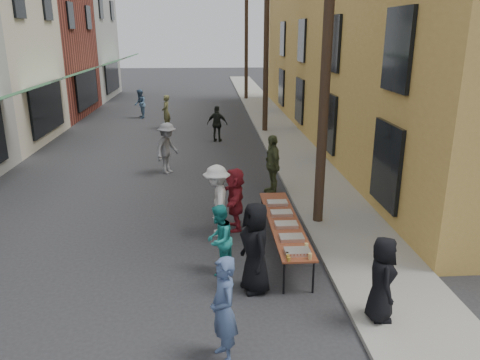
{
  "coord_description": "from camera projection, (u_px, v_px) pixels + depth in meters",
  "views": [
    {
      "loc": [
        1.43,
        -8.45,
        4.92
      ],
      "look_at": [
        2.2,
        2.91,
        1.3
      ],
      "focal_mm": 35.0,
      "sensor_mm": 36.0,
      "label": 1
    }
  ],
  "objects": [
    {
      "name": "serving_table",
      "position": [
        284.0,
        223.0,
        10.79
      ],
      "size": [
        0.7,
        4.0,
        0.75
      ],
      "color": "brown",
      "rests_on": "ground"
    },
    {
      "name": "guest_front_c",
      "position": [
        219.0,
        240.0,
        9.79
      ],
      "size": [
        0.79,
        0.89,
        1.52
      ],
      "primitive_type": "imported",
      "rotation": [
        0.0,
        0.0,
        -1.91
      ],
      "color": "teal",
      "rests_on": "ground"
    },
    {
      "name": "utility_pole_far",
      "position": [
        246.0,
        38.0,
        34.02
      ],
      "size": [
        0.26,
        0.26,
        9.0
      ],
      "primitive_type": "cylinder",
      "color": "#2D2116",
      "rests_on": "ground"
    },
    {
      "name": "passerby_mid",
      "position": [
        217.0,
        124.0,
        21.68
      ],
      "size": [
        1.06,
        0.69,
        1.67
      ],
      "primitive_type": "imported",
      "rotation": [
        0.0,
        0.0,
        2.83
      ],
      "color": "black",
      "rests_on": "ground"
    },
    {
      "name": "catering_tray_foil_d",
      "position": [
        281.0,
        213.0,
        11.14
      ],
      "size": [
        0.5,
        0.33,
        0.08
      ],
      "primitive_type": "cube",
      "color": "#B2B2B7",
      "rests_on": "serving_table"
    },
    {
      "name": "passerby_far",
      "position": [
        140.0,
        104.0,
        27.58
      ],
      "size": [
        0.77,
        0.92,
        1.7
      ],
      "primitive_type": "imported",
      "rotation": [
        0.0,
        0.0,
        4.87
      ],
      "color": "#4A6D8F",
      "rests_on": "ground"
    },
    {
      "name": "building_ochre",
      "position": [
        413.0,
        30.0,
        21.95
      ],
      "size": [
        10.0,
        28.0,
        10.0
      ],
      "primitive_type": "cube",
      "color": "#BF9444",
      "rests_on": "ground"
    },
    {
      "name": "passerby_right",
      "position": [
        166.0,
        112.0,
        24.63
      ],
      "size": [
        0.46,
        0.67,
        1.76
      ],
      "primitive_type": "imported",
      "rotation": [
        0.0,
        0.0,
        4.65
      ],
      "color": "brown",
      "rests_on": "ground"
    },
    {
      "name": "catering_tray_sausage",
      "position": [
        297.0,
        252.0,
        9.19
      ],
      "size": [
        0.5,
        0.33,
        0.08
      ],
      "primitive_type": "cube",
      "color": "maroon",
      "rests_on": "serving_table"
    },
    {
      "name": "cup_stack",
      "position": [
        310.0,
        256.0,
        8.96
      ],
      "size": [
        0.08,
        0.08,
        0.12
      ],
      "primitive_type": "cylinder",
      "color": "tan",
      "rests_on": "serving_table"
    },
    {
      "name": "condiment_jar_b",
      "position": [
        288.0,
        257.0,
        8.99
      ],
      "size": [
        0.07,
        0.07,
        0.08
      ],
      "primitive_type": "cylinder",
      "color": "#A57F26",
      "rests_on": "serving_table"
    },
    {
      "name": "catering_tray_foil_b",
      "position": [
        292.0,
        238.0,
        9.81
      ],
      "size": [
        0.5,
        0.33,
        0.08
      ],
      "primitive_type": "cube",
      "color": "#B2B2B7",
      "rests_on": "serving_table"
    },
    {
      "name": "catering_tray_buns",
      "position": [
        286.0,
        225.0,
        10.48
      ],
      "size": [
        0.5,
        0.33,
        0.08
      ],
      "primitive_type": "cube",
      "color": "tan",
      "rests_on": "serving_table"
    },
    {
      "name": "catering_tray_buns_end",
      "position": [
        277.0,
        203.0,
        11.81
      ],
      "size": [
        0.5,
        0.33,
        0.08
      ],
      "primitive_type": "cube",
      "color": "tan",
      "rests_on": "serving_table"
    },
    {
      "name": "guest_front_a",
      "position": [
        255.0,
        248.0,
        9.07
      ],
      "size": [
        0.81,
        1.02,
        1.84
      ],
      "primitive_type": "imported",
      "rotation": [
        0.0,
        0.0,
        -1.3
      ],
      "color": "black",
      "rests_on": "ground"
    },
    {
      "name": "utility_pole_mid",
      "position": [
        266.0,
        41.0,
        22.61
      ],
      "size": [
        0.26,
        0.26,
        9.0
      ],
      "primitive_type": "cylinder",
      "color": "#2D2116",
      "rests_on": "ground"
    },
    {
      "name": "guest_front_b",
      "position": [
        223.0,
        310.0,
        7.12
      ],
      "size": [
        0.58,
        0.73,
        1.75
      ],
      "primitive_type": "imported",
      "rotation": [
        0.0,
        0.0,
        -1.29
      ],
      "color": "#455A86",
      "rests_on": "ground"
    },
    {
      "name": "guest_front_d",
      "position": [
        217.0,
        200.0,
        11.64
      ],
      "size": [
        0.72,
        1.2,
        1.81
      ],
      "primitive_type": "imported",
      "rotation": [
        0.0,
        0.0,
        -1.61
      ],
      "color": "silver",
      "rests_on": "ground"
    },
    {
      "name": "passerby_left",
      "position": [
        167.0,
        148.0,
        16.78
      ],
      "size": [
        1.18,
        1.38,
        1.85
      ],
      "primitive_type": "imported",
      "rotation": [
        0.0,
        0.0,
        1.07
      ],
      "color": "slate",
      "rests_on": "ground"
    },
    {
      "name": "utility_pole_near",
      "position": [
        327.0,
        50.0,
        11.2
      ],
      "size": [
        0.26,
        0.26,
        9.0
      ],
      "primitive_type": "cylinder",
      "color": "#2D2116",
      "rests_on": "ground"
    },
    {
      "name": "server",
      "position": [
        382.0,
        279.0,
        8.03
      ],
      "size": [
        0.57,
        0.8,
        1.54
      ],
      "primitive_type": "imported",
      "rotation": [
        0.0,
        0.0,
        1.45
      ],
      "color": "black",
      "rests_on": "sidewalk"
    },
    {
      "name": "guest_front_e",
      "position": [
        272.0,
        164.0,
        14.67
      ],
      "size": [
        0.66,
        1.17,
        1.89
      ],
      "primitive_type": "imported",
      "rotation": [
        0.0,
        0.0,
        -1.38
      ],
      "color": "#4F5833",
      "rests_on": "ground"
    },
    {
      "name": "condiment_jar_c",
      "position": [
        287.0,
        254.0,
        9.09
      ],
      "size": [
        0.07,
        0.07,
        0.08
      ],
      "primitive_type": "cylinder",
      "color": "#A57F26",
      "rests_on": "serving_table"
    },
    {
      "name": "ground",
      "position": [
        141.0,
        287.0,
        9.44
      ],
      "size": [
        120.0,
        120.0,
        0.0
      ],
      "primitive_type": "plane",
      "color": "#28282B",
      "rests_on": "ground"
    },
    {
      "name": "condiment_jar_a",
      "position": [
        289.0,
        259.0,
        8.9
      ],
      "size": [
        0.07,
        0.07,
        0.08
      ],
      "primitive_type": "cylinder",
      "color": "#A57F26",
      "rests_on": "serving_table"
    },
    {
      "name": "guest_queue_back",
      "position": [
        235.0,
        199.0,
        12.02
      ],
      "size": [
        0.5,
        1.53,
        1.64
      ],
      "primitive_type": "imported",
      "rotation": [
        0.0,
        0.0,
        -1.58
      ],
      "color": "maroon",
      "rests_on": "ground"
    },
    {
      "name": "sidewalk",
      "position": [
        278.0,
        131.0,
        24.01
      ],
      "size": [
        2.2,
        60.0,
        0.1
      ],
      "primitive_type": "cube",
      "color": "gray",
      "rests_on": "ground"
    }
  ]
}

